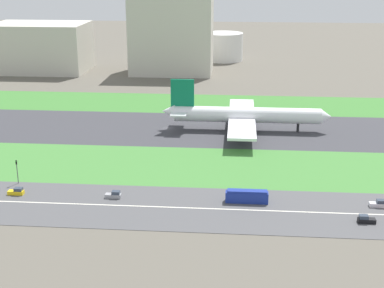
# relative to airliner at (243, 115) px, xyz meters

# --- Properties ---
(ground_plane) EXTENTS (800.00, 800.00, 0.00)m
(ground_plane) POSITION_rel_airliner_xyz_m (-28.76, -0.00, -6.23)
(ground_plane) COLOR #5B564C
(runway) EXTENTS (280.00, 46.00, 0.10)m
(runway) POSITION_rel_airliner_xyz_m (-28.76, -0.00, -6.18)
(runway) COLOR #38383D
(runway) RESTS_ON ground_plane
(grass_median_north) EXTENTS (280.00, 36.00, 0.10)m
(grass_median_north) POSITION_rel_airliner_xyz_m (-28.76, 41.00, -6.18)
(grass_median_north) COLOR #3D7A33
(grass_median_north) RESTS_ON ground_plane
(grass_median_south) EXTENTS (280.00, 36.00, 0.10)m
(grass_median_south) POSITION_rel_airliner_xyz_m (-28.76, -41.00, -6.18)
(grass_median_south) COLOR #427F38
(grass_median_south) RESTS_ON ground_plane
(highway) EXTENTS (280.00, 28.00, 0.10)m
(highway) POSITION_rel_airliner_xyz_m (-28.76, -73.00, -6.18)
(highway) COLOR #4C4C4F
(highway) RESTS_ON ground_plane
(highway_centerline) EXTENTS (266.00, 0.50, 0.01)m
(highway_centerline) POSITION_rel_airliner_xyz_m (-28.76, -73.00, -6.13)
(highway_centerline) COLOR silver
(highway_centerline) RESTS_ON highway
(airliner) EXTENTS (65.00, 56.00, 19.70)m
(airliner) POSITION_rel_airliner_xyz_m (0.00, 0.00, 0.00)
(airliner) COLOR white
(airliner) RESTS_ON runway
(car_5) EXTENTS (4.40, 1.80, 2.00)m
(car_5) POSITION_rel_airliner_xyz_m (30.82, -78.00, -5.31)
(car_5) COLOR black
(car_5) RESTS_ON highway
(car_4) EXTENTS (4.40, 1.80, 2.00)m
(car_4) POSITION_rel_airliner_xyz_m (-63.65, -68.00, -5.31)
(car_4) COLOR yellow
(car_4) RESTS_ON highway
(car_3) EXTENTS (4.40, 1.80, 2.00)m
(car_3) POSITION_rel_airliner_xyz_m (-35.75, -68.00, -5.31)
(car_3) COLOR #99999E
(car_3) RESTS_ON highway
(bus_0) EXTENTS (11.60, 2.50, 3.50)m
(bus_0) POSITION_rel_airliner_xyz_m (1.04, -68.00, -4.41)
(bus_0) COLOR navy
(bus_0) RESTS_ON highway
(car_1) EXTENTS (4.40, 1.80, 2.00)m
(car_1) POSITION_rel_airliner_xyz_m (36.22, -68.00, -5.31)
(car_1) COLOR silver
(car_1) RESTS_ON highway
(traffic_light) EXTENTS (0.36, 0.50, 7.20)m
(traffic_light) POSITION_rel_airliner_xyz_m (-66.28, -60.01, -1.94)
(traffic_light) COLOR #4C4C51
(traffic_light) RESTS_ON highway
(terminal_building) EXTENTS (54.49, 37.13, 27.89)m
(terminal_building) POSITION_rel_airliner_xyz_m (-118.76, 114.00, 7.71)
(terminal_building) COLOR beige
(terminal_building) RESTS_ON ground_plane
(hangar_building) EXTENTS (46.45, 31.35, 43.72)m
(hangar_building) POSITION_rel_airliner_xyz_m (-40.80, 114.00, 15.63)
(hangar_building) COLOR beige
(hangar_building) RESTS_ON ground_plane
(fuel_tank_west) EXTENTS (16.18, 16.18, 12.68)m
(fuel_tank_west) POSITION_rel_airliner_xyz_m (-37.27, 159.00, 0.11)
(fuel_tank_west) COLOR silver
(fuel_tank_west) RESTS_ON ground_plane
(fuel_tank_centre) EXTENTS (25.52, 25.52, 17.87)m
(fuel_tank_centre) POSITION_rel_airliner_xyz_m (-12.39, 159.00, 2.70)
(fuel_tank_centre) COLOR silver
(fuel_tank_centre) RESTS_ON ground_plane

